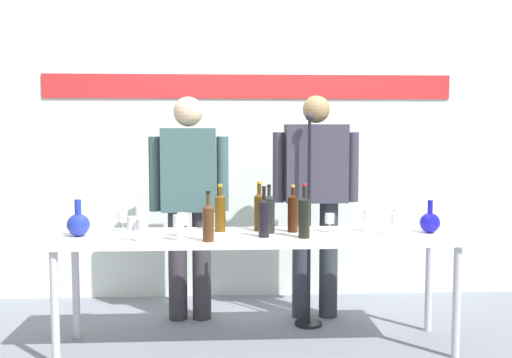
% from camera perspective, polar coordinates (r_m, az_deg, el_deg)
% --- Properties ---
extents(ground_plane, '(10.00, 10.00, 0.00)m').
position_cam_1_polar(ground_plane, '(3.98, 0.12, -16.15)').
color(ground_plane, slate).
extents(back_wall, '(4.89, 0.11, 3.00)m').
position_cam_1_polar(back_wall, '(4.97, -0.70, 5.71)').
color(back_wall, white).
rests_on(back_wall, ground).
extents(display_table, '(2.58, 0.59, 0.75)m').
position_cam_1_polar(display_table, '(3.79, 0.12, -6.32)').
color(display_table, white).
rests_on(display_table, ground).
extents(decanter_blue_left, '(0.14, 0.14, 0.24)m').
position_cam_1_polar(decanter_blue_left, '(3.86, -17.03, -4.25)').
color(decanter_blue_left, '#20309F').
rests_on(decanter_blue_left, display_table).
extents(decanter_blue_right, '(0.13, 0.13, 0.22)m').
position_cam_1_polar(decanter_blue_right, '(3.98, 16.68, -4.08)').
color(decanter_blue_right, '#1716AD').
rests_on(decanter_blue_right, display_table).
extents(presenter_left, '(0.59, 0.22, 1.67)m').
position_cam_1_polar(presenter_left, '(4.35, -6.59, -1.44)').
color(presenter_left, '#342F36').
rests_on(presenter_left, ground).
extents(presenter_right, '(0.65, 0.22, 1.68)m').
position_cam_1_polar(presenter_right, '(4.39, 5.86, -1.08)').
color(presenter_right, '#2D323A').
rests_on(presenter_right, ground).
extents(wine_bottle_0, '(0.07, 0.07, 0.32)m').
position_cam_1_polar(wine_bottle_0, '(3.86, -3.53, -3.17)').
color(wine_bottle_0, '#56380C').
rests_on(wine_bottle_0, display_table).
extents(wine_bottle_1, '(0.07, 0.07, 0.34)m').
position_cam_1_polar(wine_bottle_1, '(3.64, 4.75, -3.58)').
color(wine_bottle_1, black).
rests_on(wine_bottle_1, display_table).
extents(wine_bottle_2, '(0.07, 0.07, 0.31)m').
position_cam_1_polar(wine_bottle_2, '(3.52, -4.71, -4.16)').
color(wine_bottle_2, '#4B2C16').
rests_on(wine_bottle_2, display_table).
extents(wine_bottle_3, '(0.07, 0.07, 0.33)m').
position_cam_1_polar(wine_bottle_3, '(3.90, 0.32, -3.02)').
color(wine_bottle_3, '#4D340A').
rests_on(wine_bottle_3, display_table).
extents(wine_bottle_4, '(0.08, 0.08, 0.32)m').
position_cam_1_polar(wine_bottle_4, '(3.80, 1.28, -3.31)').
color(wine_bottle_4, black).
rests_on(wine_bottle_4, display_table).
extents(wine_bottle_5, '(0.07, 0.07, 0.31)m').
position_cam_1_polar(wine_bottle_5, '(3.84, 3.63, -3.21)').
color(wine_bottle_5, '#341908').
rests_on(wine_bottle_5, display_table).
extents(wine_bottle_6, '(0.07, 0.07, 0.32)m').
position_cam_1_polar(wine_bottle_6, '(3.66, 0.78, -3.68)').
color(wine_bottle_6, black).
rests_on(wine_bottle_6, display_table).
extents(wine_glass_left_0, '(0.07, 0.07, 0.16)m').
position_cam_1_polar(wine_glass_left_0, '(3.57, -7.59, -4.21)').
color(wine_glass_left_0, white).
rests_on(wine_glass_left_0, display_table).
extents(wine_glass_left_1, '(0.06, 0.06, 0.13)m').
position_cam_1_polar(wine_glass_left_1, '(3.96, -12.93, -3.69)').
color(wine_glass_left_1, white).
rests_on(wine_glass_left_1, display_table).
extents(wine_glass_left_2, '(0.06, 0.06, 0.15)m').
position_cam_1_polar(wine_glass_left_2, '(3.69, -7.25, -3.97)').
color(wine_glass_left_2, white).
rests_on(wine_glass_left_2, display_table).
extents(wine_glass_left_3, '(0.07, 0.07, 0.14)m').
position_cam_1_polar(wine_glass_left_3, '(3.57, -11.11, -4.42)').
color(wine_glass_left_3, white).
rests_on(wine_glass_left_3, display_table).
extents(wine_glass_left_4, '(0.06, 0.06, 0.15)m').
position_cam_1_polar(wine_glass_left_4, '(3.63, -12.06, -4.34)').
color(wine_glass_left_4, white).
rests_on(wine_glass_left_4, display_table).
extents(wine_glass_left_5, '(0.06, 0.06, 0.17)m').
position_cam_1_polar(wine_glass_left_5, '(3.98, -11.26, -3.24)').
color(wine_glass_left_5, white).
rests_on(wine_glass_left_5, display_table).
extents(wine_glass_right_0, '(0.06, 0.06, 0.12)m').
position_cam_1_polar(wine_glass_right_0, '(3.87, 7.23, -3.92)').
color(wine_glass_right_0, white).
rests_on(wine_glass_right_0, display_table).
extents(wine_glass_right_1, '(0.07, 0.07, 0.15)m').
position_cam_1_polar(wine_glass_right_1, '(3.93, 10.92, -3.57)').
color(wine_glass_right_1, white).
rests_on(wine_glass_right_1, display_table).
extents(wine_glass_right_2, '(0.06, 0.06, 0.14)m').
position_cam_1_polar(wine_glass_right_2, '(4.09, 13.68, -3.41)').
color(wine_glass_right_2, white).
rests_on(wine_glass_right_2, display_table).
extents(wine_glass_right_3, '(0.07, 0.07, 0.14)m').
position_cam_1_polar(wine_glass_right_3, '(3.84, 13.54, -3.89)').
color(wine_glass_right_3, white).
rests_on(wine_glass_right_3, display_table).
extents(microphone_stand, '(0.20, 0.20, 1.55)m').
position_cam_1_polar(microphone_stand, '(4.26, 5.19, -7.44)').
color(microphone_stand, black).
rests_on(microphone_stand, ground).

